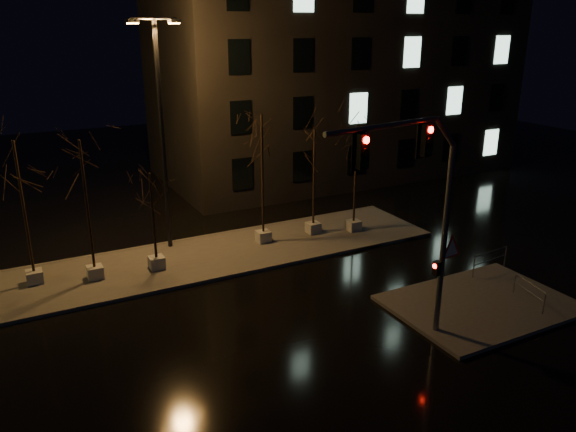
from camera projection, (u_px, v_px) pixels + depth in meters
ground at (271, 310)px, 21.75m from camera, size 90.00×90.00×0.00m
median at (216, 255)px, 26.75m from camera, size 22.00×5.00×0.15m
sidewalk_corner at (481, 304)px, 22.07m from camera, size 7.00×5.00×0.15m
building at (335, 68)px, 40.54m from camera, size 25.00×12.00×15.00m
tree_0 at (18, 174)px, 22.17m from camera, size 1.80×1.80×6.26m
tree_1 at (83, 173)px, 22.62m from camera, size 1.80×1.80×6.18m
tree_2 at (151, 195)px, 24.02m from camera, size 1.80×1.80×4.51m
tree_3 at (262, 144)px, 26.60m from camera, size 1.80×1.80×6.56m
tree_4 at (314, 152)px, 28.01m from camera, size 1.80×1.80×5.70m
tree_5 at (356, 149)px, 28.33m from camera, size 1.80×1.80×5.75m
traffic_signal_mast at (423, 201)px, 17.75m from camera, size 6.26×1.02×7.71m
streetlight_main at (161, 121)px, 25.66m from camera, size 2.60×1.14×10.65m
guard_rail_a at (490, 258)px, 24.61m from camera, size 2.22×0.30×0.96m
guard_rail_b at (529, 290)px, 21.82m from camera, size 0.47×1.80×0.87m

